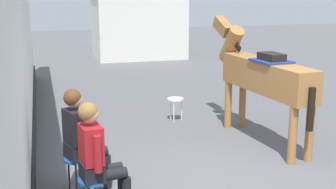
{
  "coord_description": "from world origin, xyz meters",
  "views": [
    {
      "loc": [
        -2.2,
        -5.14,
        2.63
      ],
      "look_at": [
        -0.4,
        1.2,
        1.05
      ],
      "focal_mm": 48.74,
      "sensor_mm": 36.0,
      "label": 1
    }
  ],
  "objects_px": {
    "seated_visitor_near": "(97,154)",
    "saddled_horse_center": "(262,75)",
    "spare_stool_white": "(175,101)",
    "seated_visitor_far": "(81,135)"
  },
  "relations": [
    {
      "from": "seated_visitor_near",
      "to": "saddled_horse_center",
      "type": "height_order",
      "value": "saddled_horse_center"
    },
    {
      "from": "seated_visitor_near",
      "to": "spare_stool_white",
      "type": "bearing_deg",
      "value": 60.34
    },
    {
      "from": "seated_visitor_near",
      "to": "spare_stool_white",
      "type": "relative_size",
      "value": 3.02
    },
    {
      "from": "seated_visitor_near",
      "to": "spare_stool_white",
      "type": "xyz_separation_m",
      "value": [
        1.97,
        3.46,
        -0.38
      ]
    },
    {
      "from": "seated_visitor_far",
      "to": "saddled_horse_center",
      "type": "xyz_separation_m",
      "value": [
        3.16,
        1.21,
        0.38
      ]
    },
    {
      "from": "seated_visitor_far",
      "to": "seated_visitor_near",
      "type": "bearing_deg",
      "value": -80.7
    },
    {
      "from": "seated_visitor_near",
      "to": "seated_visitor_far",
      "type": "bearing_deg",
      "value": 99.3
    },
    {
      "from": "seated_visitor_near",
      "to": "seated_visitor_far",
      "type": "height_order",
      "value": "same"
    },
    {
      "from": "seated_visitor_near",
      "to": "seated_visitor_far",
      "type": "distance_m",
      "value": 0.73
    },
    {
      "from": "saddled_horse_center",
      "to": "spare_stool_white",
      "type": "relative_size",
      "value": 6.51
    }
  ]
}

